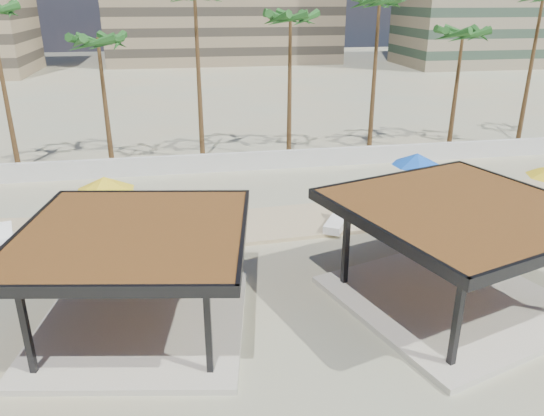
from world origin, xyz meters
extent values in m
plane|color=tan|center=(0.00, 0.00, 0.00)|extent=(200.00, 200.00, 0.00)
cube|color=#C6B284|center=(-12.00, 7.50, 0.06)|extent=(16.40, 6.19, 0.24)
cube|color=#C6B284|center=(2.00, 7.00, 0.06)|extent=(16.24, 5.11, 0.24)
cube|color=silver|center=(0.00, 16.00, 0.60)|extent=(56.00, 0.30, 1.20)
cube|color=beige|center=(4.98, -1.31, 0.11)|extent=(9.28, 9.28, 0.22)
cube|color=black|center=(3.19, -4.83, 1.90)|extent=(0.25, 0.25, 3.35)
cube|color=black|center=(1.47, 0.48, 1.90)|extent=(0.25, 0.25, 3.35)
cube|color=black|center=(6.78, 2.20, 1.90)|extent=(0.25, 0.25, 3.35)
cube|color=brown|center=(4.98, -1.31, 3.73)|extent=(9.57, 9.57, 0.31)
cube|color=black|center=(3.81, 2.30, 3.73)|extent=(7.37, 2.50, 0.38)
cube|color=black|center=(1.37, -2.48, 3.73)|extent=(2.50, 7.37, 0.38)
cube|color=black|center=(8.60, -0.14, 3.73)|extent=(2.50, 7.37, 0.38)
cube|color=beige|center=(-6.16, -0.87, 0.10)|extent=(7.97, 7.97, 0.21)
cube|color=black|center=(-9.18, -3.01, 1.78)|extent=(0.22, 0.22, 3.14)
cube|color=black|center=(-8.30, 2.15, 1.78)|extent=(0.22, 0.22, 3.14)
cube|color=black|center=(-4.02, -3.89, 1.78)|extent=(0.22, 0.22, 3.14)
cube|color=black|center=(-3.14, 1.27, 1.78)|extent=(0.22, 0.22, 3.14)
cube|color=brown|center=(-6.16, -0.87, 3.49)|extent=(8.21, 8.21, 0.29)
cube|color=black|center=(-6.76, -4.37, 3.49)|extent=(7.13, 1.34, 0.36)
cube|color=black|center=(-5.56, 2.64, 3.49)|extent=(7.13, 1.34, 0.36)
cube|color=black|center=(-9.67, -0.27, 3.49)|extent=(1.34, 7.13, 0.36)
cube|color=black|center=(-2.66, -1.47, 3.49)|extent=(1.34, 7.13, 0.36)
cylinder|color=beige|center=(-8.12, 7.80, 0.24)|extent=(0.49, 0.49, 0.12)
cylinder|color=#262628|center=(-8.12, 7.80, 1.35)|extent=(0.07, 0.07, 2.33)
cone|color=yellow|center=(-8.12, 7.80, 2.35)|extent=(3.65, 3.65, 0.68)
cylinder|color=beige|center=(7.20, 6.95, 0.23)|extent=(0.45, 0.45, 0.11)
cylinder|color=#262628|center=(7.20, 6.95, 1.26)|extent=(0.06, 0.06, 2.15)
cone|color=#A6270F|center=(7.20, 6.95, 2.18)|extent=(3.44, 3.44, 0.63)
cylinder|color=beige|center=(8.22, 9.20, 0.24)|extent=(0.47, 0.47, 0.11)
cylinder|color=#262628|center=(8.22, 9.20, 1.31)|extent=(0.07, 0.07, 2.27)
cone|color=blue|center=(8.22, 9.20, 2.29)|extent=(3.39, 3.39, 0.66)
cylinder|color=beige|center=(-7.44, 5.80, 0.23)|extent=(0.45, 0.45, 0.11)
cylinder|color=#262628|center=(-7.44, 5.80, 1.26)|extent=(0.06, 0.06, 2.16)
cone|color=blue|center=(-7.44, 5.80, 2.19)|extent=(2.83, 2.83, 0.63)
cube|color=white|center=(-12.38, 5.80, 0.34)|extent=(1.25, 2.34, 0.31)
cube|color=white|center=(-12.38, 5.80, 0.52)|extent=(1.25, 2.34, 0.07)
cube|color=white|center=(-12.57, 6.64, 0.79)|extent=(0.88, 0.91, 0.56)
cube|color=white|center=(2.76, 5.80, 0.34)|extent=(1.85, 2.35, 0.32)
cube|color=white|center=(2.76, 5.80, 0.53)|extent=(1.85, 2.35, 0.07)
cube|color=white|center=(3.22, 6.56, 0.80)|extent=(1.05, 1.06, 0.58)
cube|color=white|center=(9.32, 7.21, 0.30)|extent=(0.65, 1.77, 0.25)
cube|color=white|center=(9.32, 7.21, 0.45)|extent=(0.65, 1.77, 0.05)
cube|color=white|center=(9.33, 7.89, 0.66)|extent=(0.59, 0.62, 0.45)
cube|color=white|center=(9.17, 7.97, 0.33)|extent=(1.91, 2.22, 0.31)
cube|color=white|center=(9.17, 7.97, 0.52)|extent=(1.91, 2.22, 0.07)
cube|color=white|center=(9.68, 8.66, 0.78)|extent=(1.03, 1.04, 0.56)
cone|color=brown|center=(-15.00, 18.70, 5.01)|extent=(0.36, 0.36, 10.02)
cone|color=brown|center=(-9.00, 18.10, 4.11)|extent=(0.36, 0.36, 8.23)
ellipsoid|color=#20571E|center=(-9.00, 18.10, 7.98)|extent=(3.00, 3.00, 1.80)
cone|color=brown|center=(-3.00, 18.90, 5.42)|extent=(0.36, 0.36, 10.83)
cone|color=brown|center=(3.00, 18.40, 4.74)|extent=(0.36, 0.36, 9.47)
ellipsoid|color=#20571E|center=(3.00, 18.40, 9.22)|extent=(3.00, 3.00, 1.80)
cone|color=brown|center=(9.00, 18.60, 5.21)|extent=(0.36, 0.36, 10.43)
ellipsoid|color=#20571E|center=(9.00, 18.60, 10.18)|extent=(3.00, 3.00, 1.80)
cone|color=brown|center=(15.00, 18.20, 4.19)|extent=(0.36, 0.36, 8.39)
ellipsoid|color=#20571E|center=(15.00, 18.20, 8.14)|extent=(3.00, 3.00, 1.80)
cone|color=brown|center=(21.00, 18.80, 5.37)|extent=(0.36, 0.36, 10.74)
camera|label=1|loc=(-4.46, -16.84, 10.58)|focal=35.00mm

